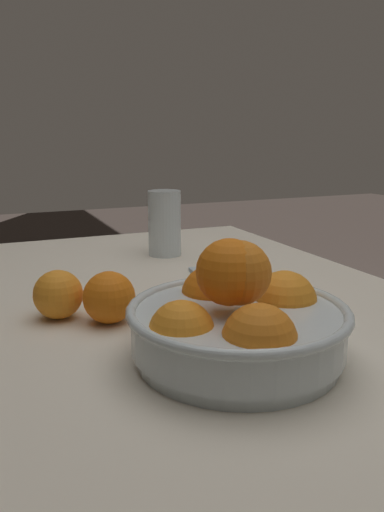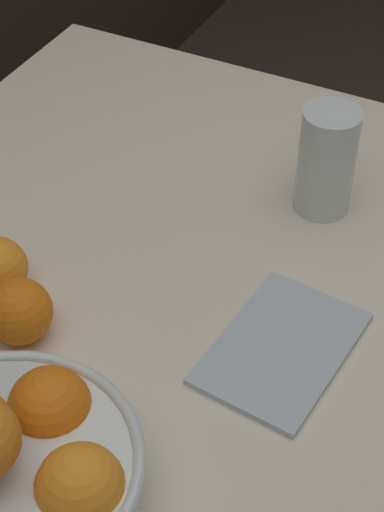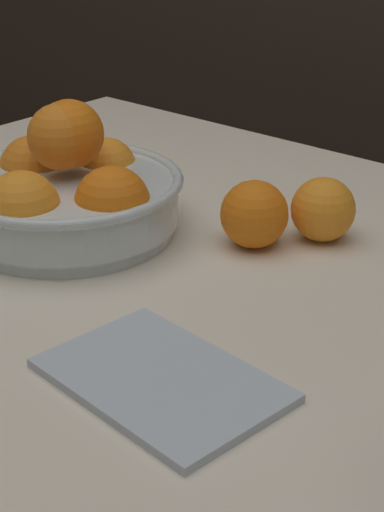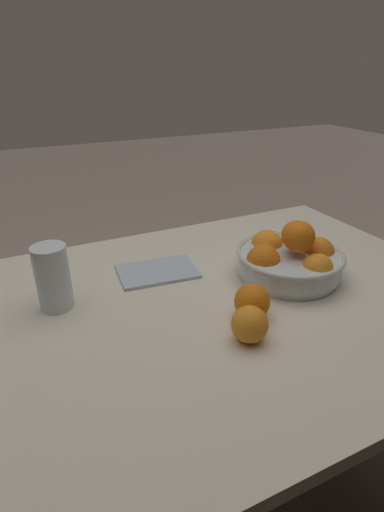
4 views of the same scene
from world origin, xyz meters
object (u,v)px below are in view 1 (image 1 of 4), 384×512
Objects in this scene: fruit_bowl at (237,320)px; orange_loose_near_bowl at (58,294)px; juice_glass at (165,226)px; orange_loose_front at (109,297)px.

fruit_bowl is 3.65× the size of orange_loose_near_bowl.
juice_glass reaches higher than orange_loose_front.
orange_loose_near_bowl is at bearing 53.63° from orange_loose_front.
orange_loose_front reaches higher than orange_loose_near_bowl.
fruit_bowl is 0.55m from juice_glass.
fruit_bowl is at bearing -142.87° from orange_loose_near_bowl.
juice_glass is at bearing -31.06° from orange_loose_front.
fruit_bowl reaches higher than juice_glass.
orange_loose_front is (-0.36, 0.22, -0.03)m from juice_glass.
juice_glass is at bearing -41.85° from orange_loose_near_bowl.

